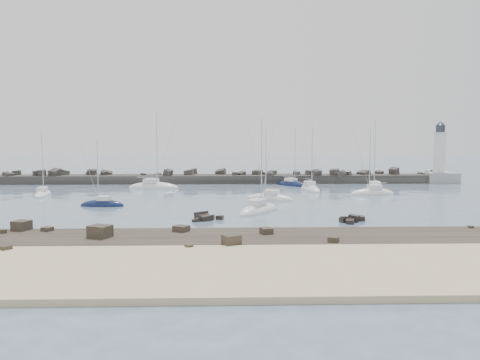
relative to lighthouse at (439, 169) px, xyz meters
name	(u,v)px	position (x,y,z in m)	size (l,w,h in m)	color
ground	(237,209)	(-47.00, -38.00, -3.09)	(400.00, 400.00, 0.00)	slate
sand_strip	(245,272)	(-47.00, -70.00, -3.09)	(140.00, 14.00, 1.00)	beige
rock_shelf	(239,243)	(-47.23, -59.98, -3.07)	(140.00, 12.33, 1.90)	#2B241D
rock_cluster_near	(205,218)	(-51.22, -46.96, -2.93)	(3.97, 3.63, 1.70)	black
rock_cluster_far	(353,220)	(-32.88, -48.67, -2.96)	(3.65, 3.95, 1.57)	black
breakwater	(200,181)	(-54.45, 0.00, -2.78)	(115.00, 6.74, 4.90)	#2A2825
lighthouse	(439,169)	(0.00, 0.00, 0.00)	(7.00, 7.00, 14.60)	gray
sailboat_1	(43,195)	(-80.97, -22.13, -2.96)	(3.41, 7.87, 12.10)	white
sailboat_2	(102,205)	(-67.13, -35.03, -2.95)	(6.82, 2.62, 10.76)	#0F1A3E
sailboat_3	(153,188)	(-63.20, -11.08, -2.94)	(10.52, 4.25, 16.17)	white
sailboat_4	(270,199)	(-41.38, -28.92, -2.95)	(8.41, 5.47, 12.88)	white
sailboat_5	(310,190)	(-32.29, -15.86, -2.94)	(3.96, 8.69, 13.41)	white
sailboat_6	(259,211)	(-44.03, -41.30, -2.94)	(7.32, 8.72, 14.01)	white
sailboat_7	(292,185)	(-34.50, -6.58, -2.96)	(7.47, 7.91, 13.13)	#0F1A3E
sailboat_8	(373,194)	(-22.18, -22.30, -2.94)	(8.43, 3.43, 13.13)	white
sailboat_9	(374,190)	(-20.06, -16.72, -2.94)	(4.41, 9.63, 14.73)	white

